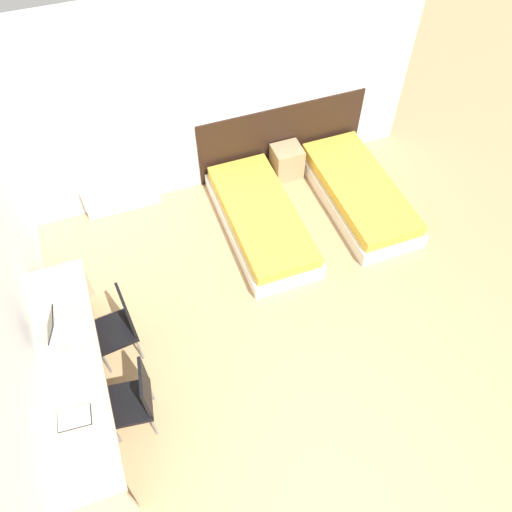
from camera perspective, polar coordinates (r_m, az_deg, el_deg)
name	(u,v)px	position (r m, az deg, el deg)	size (l,w,h in m)	color
ground_plane	(340,471)	(5.20, 9.54, -23.09)	(20.00, 20.00, 0.00)	tan
wall_back	(202,99)	(6.36, -6.21, 17.38)	(5.78, 0.05, 2.70)	white
wall_left	(4,294)	(4.86, -26.88, -3.90)	(0.05, 5.16, 2.70)	white
headboard_panel	(282,137)	(7.12, 2.97, 13.38)	(2.41, 0.03, 1.00)	black
bed_near_window	(261,220)	(6.44, 0.59, 4.19)	(0.90, 2.05, 0.36)	silver
bed_near_door	(358,193)	(6.91, 11.63, 7.11)	(0.90, 2.05, 0.36)	silver
nightstand	(287,162)	(7.14, 3.53, 10.72)	(0.40, 0.36, 0.47)	tan
radiator	(122,196)	(6.86, -15.09, 6.69)	(0.98, 0.12, 0.49)	silver
desk	(74,373)	(5.11, -20.07, -12.46)	(0.58, 2.46, 0.73)	#C6B28E
chair_near_laptop	(119,325)	(5.32, -15.44, -7.60)	(0.46, 0.46, 0.96)	black
chair_near_notebook	(135,398)	(4.92, -13.63, -15.54)	(0.47, 0.47, 0.96)	black
laptop	(61,329)	(5.14, -21.40, -7.77)	(0.37, 0.27, 0.33)	silver
open_notebook	(74,418)	(4.76, -20.05, -17.00)	(0.30, 0.21, 0.02)	black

